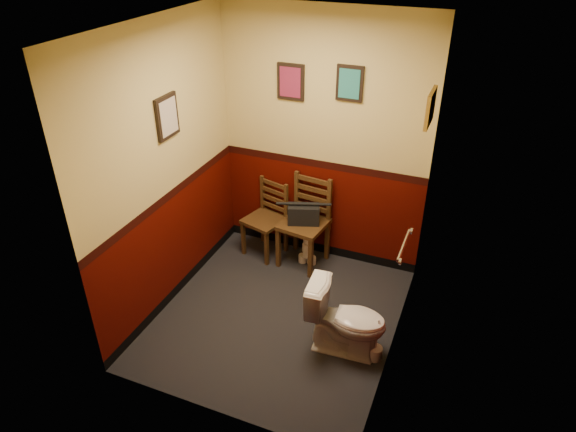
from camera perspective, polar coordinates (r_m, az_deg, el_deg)
name	(u,v)px	position (r m, az deg, el deg)	size (l,w,h in m)	color
floor	(278,316)	(5.09, -1.08, -11.08)	(2.20, 2.40, 0.00)	black
ceiling	(275,26)	(3.86, -1.49, 20.38)	(2.20, 2.40, 0.00)	silver
wall_back	(323,143)	(5.33, 3.89, 8.09)	(2.20, 2.70, 0.00)	#3D0702
wall_front	(204,275)	(3.42, -9.27, -6.46)	(2.20, 2.70, 0.00)	#3D0702
wall_left	(166,173)	(4.81, -13.43, 4.70)	(2.40, 2.70, 0.00)	#3D0702
wall_right	(408,220)	(4.06, 13.18, -0.41)	(2.40, 2.70, 0.00)	#3D0702
grab_bar	(404,245)	(4.48, 12.79, -3.18)	(0.05, 0.56, 0.06)	silver
framed_print_back_a	(291,82)	(5.22, 0.30, 14.68)	(0.28, 0.04, 0.36)	black
framed_print_back_b	(350,83)	(5.03, 6.87, 14.42)	(0.26, 0.04, 0.34)	black
framed_print_left	(167,117)	(4.68, -13.27, 10.68)	(0.04, 0.30, 0.38)	black
framed_print_right	(430,108)	(4.32, 15.52, 11.50)	(0.04, 0.34, 0.28)	olive
toilet	(346,320)	(4.57, 6.51, -11.40)	(0.39, 0.70, 0.69)	white
toilet_brush	(375,352)	(4.71, 9.65, -14.68)	(0.12, 0.12, 0.45)	silver
chair_left	(267,219)	(5.75, -2.40, -0.30)	(0.50, 0.50, 0.86)	#492E15
chair_right	(305,222)	(5.55, 1.94, -0.70)	(0.52, 0.52, 0.99)	#492E15
handbag	(304,214)	(5.46, 1.74, 0.22)	(0.37, 0.27, 0.24)	black
tp_stack	(307,252)	(5.70, 2.14, -3.99)	(0.20, 0.12, 0.35)	silver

